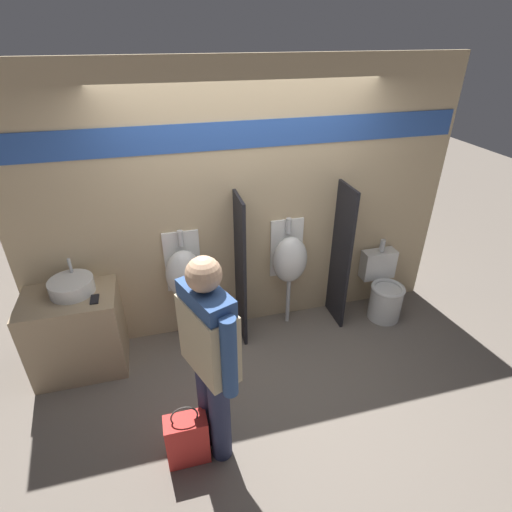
% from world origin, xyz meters
% --- Properties ---
extents(ground_plane, '(16.00, 16.00, 0.00)m').
position_xyz_m(ground_plane, '(0.00, 0.00, 0.00)').
color(ground_plane, '#70665B').
extents(display_wall, '(4.31, 0.07, 2.70)m').
position_xyz_m(display_wall, '(0.00, 0.60, 1.36)').
color(display_wall, tan).
rests_on(display_wall, ground_plane).
extents(sink_counter, '(0.82, 0.56, 0.82)m').
position_xyz_m(sink_counter, '(-1.70, 0.29, 0.41)').
color(sink_counter, tan).
rests_on(sink_counter, ground_plane).
extents(sink_basin, '(0.39, 0.39, 0.27)m').
position_xyz_m(sink_basin, '(-1.65, 0.35, 0.89)').
color(sink_basin, white).
rests_on(sink_basin, sink_counter).
extents(cell_phone, '(0.07, 0.14, 0.01)m').
position_xyz_m(cell_phone, '(-1.45, 0.18, 0.83)').
color(cell_phone, black).
rests_on(cell_phone, sink_counter).
extents(divider_near_counter, '(0.03, 0.40, 1.57)m').
position_xyz_m(divider_near_counter, '(-0.11, 0.37, 0.78)').
color(divider_near_counter, black).
rests_on(divider_near_counter, ground_plane).
extents(divider_mid, '(0.03, 0.40, 1.57)m').
position_xyz_m(divider_mid, '(0.97, 0.37, 0.78)').
color(divider_mid, black).
rests_on(divider_mid, ground_plane).
extents(urinal_near_counter, '(0.37, 0.27, 1.22)m').
position_xyz_m(urinal_near_counter, '(-0.65, 0.45, 0.80)').
color(urinal_near_counter, silver).
rests_on(urinal_near_counter, ground_plane).
extents(urinal_far, '(0.37, 0.27, 1.22)m').
position_xyz_m(urinal_far, '(0.43, 0.45, 0.80)').
color(urinal_far, silver).
rests_on(urinal_far, ground_plane).
extents(toilet, '(0.38, 0.53, 0.87)m').
position_xyz_m(toilet, '(1.51, 0.29, 0.31)').
color(toilet, white).
rests_on(toilet, ground_plane).
extents(person_in_vest, '(0.37, 0.57, 1.72)m').
position_xyz_m(person_in_vest, '(-0.61, -0.89, 1.00)').
color(person_in_vest, '#282D4C').
rests_on(person_in_vest, ground_plane).
extents(shopping_bag, '(0.31, 0.17, 0.57)m').
position_xyz_m(shopping_bag, '(-0.83, -0.94, 0.22)').
color(shopping_bag, red).
rests_on(shopping_bag, ground_plane).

